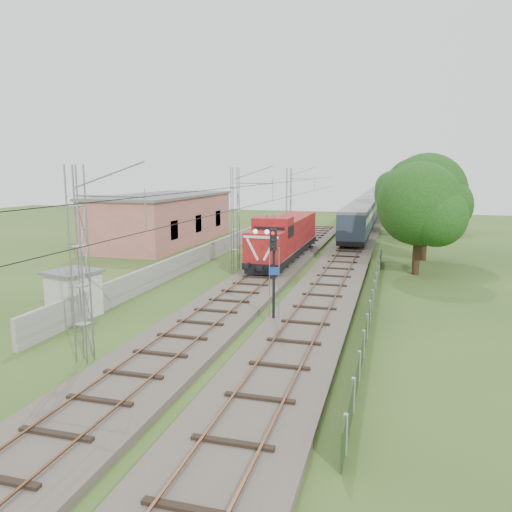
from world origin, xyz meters
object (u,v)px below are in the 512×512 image
(locomotive, at_px, (285,237))
(coach_rake, at_px, (372,202))
(relay_hut, at_px, (74,293))
(signal_post, at_px, (274,259))

(locomotive, height_order, coach_rake, locomotive)
(coach_rake, height_order, relay_hut, coach_rake)
(locomotive, distance_m, coach_rake, 48.27)
(locomotive, height_order, relay_hut, locomotive)
(signal_post, bearing_deg, relay_hut, -172.11)
(coach_rake, distance_m, signal_post, 65.57)
(signal_post, distance_m, relay_hut, 10.98)
(locomotive, xyz_separation_m, relay_hut, (-7.40, -19.00, -0.88))
(coach_rake, bearing_deg, relay_hut, -100.48)
(coach_rake, bearing_deg, locomotive, -95.95)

